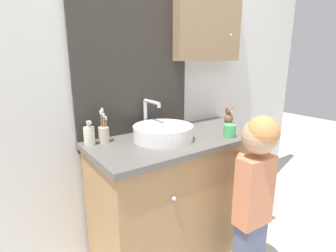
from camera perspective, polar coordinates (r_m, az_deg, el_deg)
wall_back at (r=1.86m, az=-1.85°, el=14.24°), size 3.20×0.18×2.50m
vanity_counter at (r=1.84m, az=3.12°, el=-14.39°), size 1.20×0.56×0.81m
sink_basin at (r=1.59m, az=-1.13°, el=-1.28°), size 0.36×0.41×0.23m
toothbrush_holder at (r=1.59m, az=-13.78°, el=-1.53°), size 0.06×0.06×0.20m
soap_dispenser at (r=1.56m, az=-16.76°, el=-1.98°), size 0.06×0.06×0.14m
child_figure at (r=1.55m, az=18.41°, el=-11.59°), size 0.23×0.48×1.01m
teddy_bear at (r=2.01m, az=13.08°, el=2.15°), size 0.07×0.06×0.14m
drinking_cup at (r=1.69m, az=13.24°, el=-1.02°), size 0.08×0.08×0.08m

